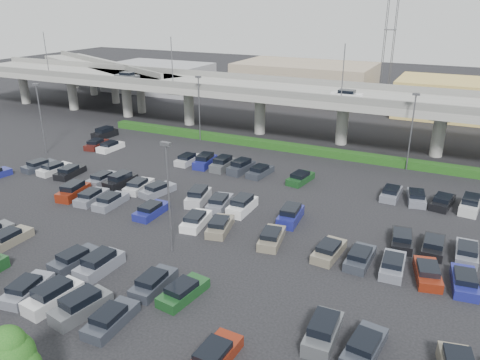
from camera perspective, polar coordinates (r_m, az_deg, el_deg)
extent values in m
plane|color=black|center=(49.34, -3.10, -4.49)|extent=(280.00, 280.00, 0.00)
cube|color=gray|center=(75.36, 8.87, 10.15)|extent=(150.00, 13.00, 1.10)
cube|color=slate|center=(69.32, 7.31, 10.16)|extent=(150.00, 0.50, 1.00)
cube|color=slate|center=(81.07, 10.29, 11.59)|extent=(150.00, 0.50, 1.00)
cylinder|color=gray|center=(113.49, -24.84, 10.14)|extent=(1.80, 1.80, 6.70)
cube|color=slate|center=(113.03, -25.08, 11.70)|extent=(2.60, 9.75, 0.50)
cylinder|color=gray|center=(103.16, -19.76, 9.91)|extent=(1.80, 1.80, 6.70)
cube|color=slate|center=(102.66, -19.98, 11.63)|extent=(2.60, 9.75, 0.50)
cylinder|color=gray|center=(93.79, -13.62, 9.53)|extent=(1.80, 1.80, 6.70)
cube|color=slate|center=(93.23, -13.79, 11.43)|extent=(2.60, 9.75, 0.50)
cylinder|color=gray|center=(85.68, -6.25, 8.93)|extent=(1.80, 1.80, 6.70)
cube|color=slate|center=(85.08, -6.34, 11.00)|extent=(2.60, 9.75, 0.50)
cylinder|color=gray|center=(79.24, 2.45, 8.03)|extent=(1.80, 1.80, 6.70)
cube|color=slate|center=(78.59, 2.49, 10.27)|extent=(2.60, 9.75, 0.50)
cylinder|color=gray|center=(74.90, 12.36, 6.78)|extent=(1.80, 1.80, 6.70)
cube|color=slate|center=(74.20, 12.55, 9.14)|extent=(2.60, 9.75, 0.50)
cylinder|color=gray|center=(73.01, 23.07, 5.20)|extent=(1.80, 1.80, 6.70)
cube|color=slate|center=(72.30, 23.43, 7.60)|extent=(2.60, 9.75, 0.50)
cube|color=#4C4E52|center=(88.80, -13.60, 12.10)|extent=(4.40, 1.82, 0.82)
cube|color=black|center=(88.71, -13.63, 12.50)|extent=(2.30, 1.60, 0.50)
cube|color=white|center=(70.78, 12.85, 9.96)|extent=(4.40, 1.82, 0.82)
cube|color=black|center=(70.67, 12.89, 10.46)|extent=(2.30, 1.60, 0.50)
cylinder|color=#55555A|center=(97.16, -22.55, 14.00)|extent=(0.14, 0.14, 8.00)
cylinder|color=#55555A|center=(78.71, -8.29, 14.00)|extent=(0.14, 0.14, 8.00)
cylinder|color=#55555A|center=(67.22, 12.44, 12.53)|extent=(0.14, 0.14, 8.00)
cube|color=gray|center=(111.09, -16.32, 13.07)|extent=(50.93, 30.13, 1.10)
cube|color=slate|center=(110.96, -16.38, 13.61)|extent=(47.34, 22.43, 1.00)
cylinder|color=gray|center=(129.17, -19.58, 11.99)|extent=(1.60, 1.60, 6.70)
cylinder|color=gray|center=(118.05, -17.51, 11.46)|extent=(1.60, 1.60, 6.70)
cylinder|color=gray|center=(107.12, -15.02, 10.80)|extent=(1.60, 1.60, 6.70)
cylinder|color=gray|center=(96.45, -11.99, 9.97)|extent=(1.60, 1.60, 6.70)
cube|color=#183C11|center=(70.51, 6.82, 3.87)|extent=(66.00, 1.60, 1.10)
sphere|color=#164E14|center=(29.53, -26.54, -18.94)|extent=(3.07, 3.07, 3.07)
sphere|color=#164E14|center=(29.02, -26.59, -17.51)|extent=(2.08, 2.08, 2.08)
cube|color=slate|center=(40.51, -24.48, -12.10)|extent=(2.54, 4.64, 0.82)
cube|color=black|center=(40.09, -24.83, -11.46)|extent=(1.97, 2.54, 0.50)
cube|color=silver|center=(38.59, -21.79, -13.22)|extent=(2.27, 4.57, 1.05)
cube|color=black|center=(38.15, -21.96, -12.19)|extent=(1.87, 2.75, 0.65)
cube|color=#4C4E52|center=(36.83, -18.78, -14.56)|extent=(2.61, 4.66, 1.05)
cube|color=black|center=(36.38, -18.93, -13.51)|extent=(2.06, 2.85, 0.65)
cube|color=#2E323B|center=(35.27, -15.41, -16.14)|extent=(1.97, 4.46, 0.82)
cube|color=black|center=(34.79, -15.74, -15.48)|extent=(1.68, 2.35, 0.50)
cube|color=maroon|center=(31.36, -3.13, -20.76)|extent=(2.02, 4.48, 0.82)
cube|color=black|center=(30.81, -3.34, -20.11)|extent=(1.70, 2.37, 0.50)
cube|color=#766E5C|center=(49.00, -26.36, -6.51)|extent=(1.90, 4.43, 0.82)
cube|color=black|center=(48.63, -26.66, -5.94)|extent=(1.65, 2.33, 0.50)
cube|color=#2E323B|center=(43.22, -19.45, -9.14)|extent=(2.33, 4.59, 0.82)
cube|color=black|center=(42.81, -19.74, -8.53)|extent=(1.86, 2.47, 0.50)
cube|color=slate|center=(41.42, -16.73, -10.01)|extent=(1.93, 4.45, 1.05)
cube|color=black|center=(41.02, -16.85, -9.03)|extent=(1.67, 2.64, 0.65)
cube|color=#2E323B|center=(38.36, -10.46, -12.32)|extent=(1.92, 4.44, 0.82)
cube|color=black|center=(37.88, -10.71, -11.66)|extent=(1.66, 2.34, 0.50)
cube|color=#18451D|center=(37.00, -6.92, -13.47)|extent=(2.38, 4.60, 0.82)
cube|color=black|center=(36.51, -7.14, -12.81)|extent=(1.89, 2.49, 0.50)
cube|color=#4C4E52|center=(33.28, 10.08, -17.96)|extent=(1.95, 4.45, 1.05)
cube|color=black|center=(32.77, 10.18, -16.85)|extent=(1.68, 2.65, 0.65)
cube|color=#2E323B|center=(32.95, 14.91, -19.15)|extent=(2.33, 4.58, 0.82)
cube|color=black|center=(32.40, 14.94, -18.51)|extent=(1.86, 2.47, 0.50)
cube|color=maroon|center=(57.27, -19.64, -1.44)|extent=(2.50, 4.63, 1.05)
cube|color=black|center=(56.98, -19.74, -0.68)|extent=(2.00, 2.82, 0.65)
cube|color=slate|center=(55.47, -17.62, -2.05)|extent=(2.30, 4.57, 0.82)
cube|color=black|center=(55.10, -17.83, -1.52)|extent=(1.85, 2.46, 0.50)
cube|color=slate|center=(53.70, -15.47, -2.59)|extent=(2.02, 4.48, 0.82)
cube|color=black|center=(53.32, -15.67, -2.04)|extent=(1.70, 2.37, 0.50)
cube|color=navy|center=(50.43, -10.73, -3.75)|extent=(1.86, 4.42, 0.82)
cube|color=black|center=(50.03, -10.91, -3.18)|extent=(1.62, 2.31, 0.50)
cube|color=white|center=(47.58, -5.36, -5.03)|extent=(2.46, 4.62, 0.82)
cube|color=black|center=(47.15, -5.51, -4.44)|extent=(1.93, 2.51, 0.50)
cube|color=#766E5C|center=(46.33, -2.44, -5.71)|extent=(2.70, 4.68, 0.82)
cube|color=black|center=(45.90, -2.57, -5.11)|extent=(2.05, 2.59, 0.50)
cube|color=#766E5C|center=(44.24, 3.89, -7.12)|extent=(2.49, 4.63, 0.82)
cube|color=black|center=(43.79, 3.81, -6.51)|extent=(1.94, 2.52, 0.50)
cube|color=#766E5C|center=(42.77, 10.79, -8.56)|extent=(2.21, 4.54, 0.82)
cube|color=black|center=(42.29, 10.77, -7.94)|extent=(1.80, 2.43, 0.50)
cube|color=#2E323B|center=(42.28, 14.41, -9.26)|extent=(2.00, 4.47, 0.82)
cube|color=black|center=(41.80, 14.43, -8.64)|extent=(1.69, 2.36, 0.50)
cube|color=slate|center=(41.96, 18.12, -9.93)|extent=(2.06, 4.50, 0.82)
cube|color=black|center=(41.48, 18.17, -9.32)|extent=(1.73, 2.39, 0.50)
cube|color=maroon|center=(41.83, 21.88, -10.57)|extent=(2.75, 4.69, 0.82)
cube|color=black|center=(41.35, 21.97, -9.96)|extent=(2.07, 2.60, 0.50)
cube|color=navy|center=(41.87, 25.66, -11.17)|extent=(2.33, 4.58, 0.82)
cube|color=black|center=(41.39, 25.79, -10.57)|extent=(1.86, 2.47, 0.50)
cube|color=#2E323B|center=(68.23, -23.25, 1.53)|extent=(2.44, 4.62, 0.82)
cube|color=black|center=(67.92, -23.45, 1.98)|extent=(1.92, 2.51, 0.50)
cube|color=silver|center=(66.23, -21.67, 1.20)|extent=(2.19, 4.54, 0.82)
cube|color=black|center=(65.91, -21.87, 1.66)|extent=(1.79, 2.43, 0.50)
cube|color=black|center=(64.29, -20.00, 0.85)|extent=(2.30, 4.58, 0.82)
cube|color=black|center=(63.96, -20.19, 1.32)|extent=(1.85, 2.46, 0.50)
cube|color=slate|center=(60.59, -16.34, 0.07)|extent=(1.86, 4.42, 0.82)
cube|color=black|center=(60.24, -16.52, 0.57)|extent=(1.62, 2.31, 0.50)
cube|color=black|center=(58.81, -14.35, -0.25)|extent=(2.15, 4.53, 1.05)
cube|color=black|center=(58.53, -14.42, 0.50)|extent=(1.80, 2.71, 0.65)
cube|color=silver|center=(57.19, -12.22, -0.80)|extent=(2.29, 4.57, 0.82)
cube|color=black|center=(56.82, -12.39, -0.28)|extent=(1.85, 2.46, 0.50)
cube|color=slate|center=(55.62, -9.98, -1.28)|extent=(2.73, 4.69, 0.82)
cube|color=black|center=(55.24, -10.14, -0.74)|extent=(2.06, 2.59, 0.50)
cube|color=#B5B5B9|center=(52.71, -5.12, -2.18)|extent=(2.72, 4.69, 1.05)
cube|color=black|center=(52.39, -5.15, -1.36)|extent=(2.12, 2.88, 0.65)
cube|color=slate|center=(51.49, -2.48, -2.84)|extent=(2.52, 4.64, 0.82)
cube|color=black|center=(51.07, -2.60, -2.28)|extent=(1.96, 2.53, 0.50)
cube|color=white|center=(50.29, 0.27, -3.29)|extent=(1.82, 4.40, 1.05)
cube|color=black|center=(49.95, 0.28, -2.43)|extent=(1.60, 2.60, 0.65)
cube|color=navy|center=(48.37, 6.16, -4.46)|extent=(2.16, 4.53, 1.05)
cube|color=black|center=(48.02, 6.20, -3.57)|extent=(1.80, 2.72, 0.65)
cube|color=black|center=(46.35, 19.10, -6.96)|extent=(2.43, 4.61, 0.82)
cube|color=black|center=(45.89, 19.16, -6.37)|extent=(1.91, 2.50, 0.50)
cube|color=black|center=(46.22, 22.48, -7.53)|extent=(1.87, 4.42, 0.82)
cube|color=black|center=(45.76, 22.57, -6.94)|extent=(1.63, 2.32, 0.50)
cube|color=slate|center=(46.26, 25.88, -8.07)|extent=(1.93, 4.45, 0.82)
cube|color=black|center=(45.80, 26.00, -7.49)|extent=(1.66, 2.34, 0.50)
cube|color=#441612|center=(75.38, -17.07, 4.10)|extent=(2.58, 4.65, 0.82)
cube|color=black|center=(75.07, -17.23, 4.52)|extent=(1.99, 2.55, 0.50)
cube|color=white|center=(73.58, -15.49, 3.86)|extent=(1.96, 4.46, 0.82)
cube|color=black|center=(73.26, -15.64, 4.29)|extent=(1.68, 2.35, 0.50)
cube|color=#B5B5B9|center=(65.56, -6.37, 2.42)|extent=(1.87, 4.42, 0.82)
cube|color=black|center=(65.20, -6.48, 2.89)|extent=(1.63, 2.32, 0.50)
cube|color=navy|center=(64.15, -4.29, 2.18)|extent=(2.21, 4.55, 1.05)
cube|color=black|center=(63.89, -4.31, 2.87)|extent=(1.83, 2.73, 0.65)
cube|color=#4C4E52|center=(62.87, -2.12, 1.82)|extent=(1.85, 4.41, 1.05)
cube|color=black|center=(62.61, -2.13, 2.53)|extent=(1.62, 2.61, 0.65)
cube|color=#2E323B|center=(61.69, 0.14, 1.45)|extent=(2.38, 4.60, 1.05)
cube|color=black|center=(61.42, 0.14, 2.17)|extent=(1.93, 2.79, 0.65)
cube|color=#2E323B|center=(60.65, 2.47, 0.96)|extent=(2.33, 4.59, 0.82)
cube|color=black|center=(60.26, 2.40, 1.46)|extent=(1.87, 2.48, 0.50)
cube|color=#18451D|center=(58.81, 7.38, 0.14)|extent=(2.49, 4.63, 0.82)
cube|color=black|center=(58.41, 7.34, 0.65)|extent=(1.94, 2.52, 0.50)
cube|color=slate|center=(56.58, 17.95, -1.63)|extent=(1.94, 4.45, 0.82)
cube|color=black|center=(56.17, 17.99, -1.11)|extent=(1.66, 2.34, 0.50)
cube|color=slate|center=(56.35, 20.69, -2.08)|extent=(2.58, 4.66, 0.82)
cube|color=black|center=(55.94, 20.75, -1.56)|extent=(1.99, 2.55, 0.50)
cube|color=black|center=(56.25, 23.46, -2.53)|extent=(2.51, 4.64, 0.82)
cube|color=black|center=(55.83, 23.53, -2.01)|extent=(1.95, 2.53, 0.50)
cube|color=silver|center=(56.24, 26.24, -2.87)|extent=(2.24, 4.56, 1.05)
cube|color=black|center=(55.94, 26.38, -2.10)|extent=(1.85, 2.74, 0.65)
cube|color=black|center=(80.67, -16.15, 5.38)|extent=(2.22, 4.55, 1.05)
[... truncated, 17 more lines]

